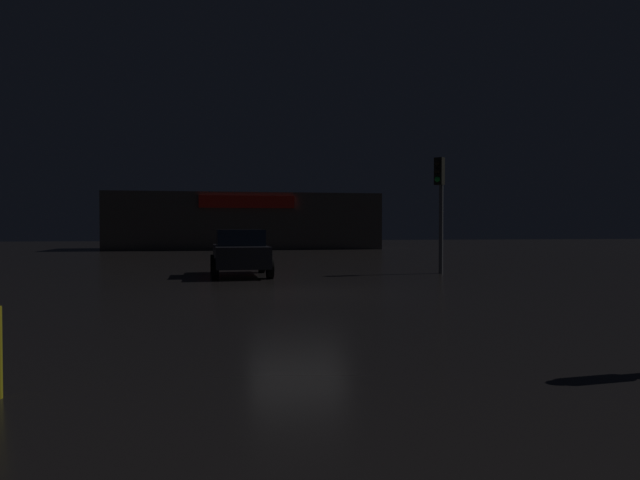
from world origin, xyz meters
The scene contains 4 objects.
ground_plane centered at (0.00, 0.00, 0.00)m, with size 120.00×120.00×0.00m, color black.
store_building centered at (0.47, 32.07, 2.18)m, with size 20.87×6.98×4.35m.
traffic_signal_opposite centered at (6.13, 5.42, 3.00)m, with size 0.43×0.41×4.30m.
car_near centered at (-1.22, 5.78, 0.85)m, with size 2.08×4.10×1.64m.
Camera 1 is at (-2.28, -15.15, 1.74)m, focal length 32.95 mm.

